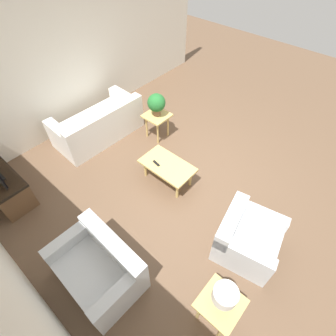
{
  "coord_description": "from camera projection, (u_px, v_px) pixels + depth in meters",
  "views": [
    {
      "loc": [
        -1.81,
        2.68,
        3.82
      ],
      "look_at": [
        0.14,
        0.46,
        0.55
      ],
      "focal_mm": 28.0,
      "sensor_mm": 36.0,
      "label": 1
    }
  ],
  "objects": [
    {
      "name": "side_table_plant",
      "position": [
        157.0,
        119.0,
        5.46
      ],
      "size": [
        0.49,
        0.49,
        0.56
      ],
      "color": "tan",
      "rests_on": "ground_plane"
    },
    {
      "name": "armchair",
      "position": [
        246.0,
        239.0,
        3.82
      ],
      "size": [
        0.97,
        0.99,
        0.72
      ],
      "rotation": [
        0.0,
        0.0,
        -1.37
      ],
      "color": "silver",
      "rests_on": "ground_plane"
    },
    {
      "name": "remote_control",
      "position": [
        156.0,
        163.0,
        4.65
      ],
      "size": [
        0.16,
        0.06,
        0.02
      ],
      "color": "black",
      "rests_on": "coffee_table"
    },
    {
      "name": "side_table_lamp",
      "position": [
        220.0,
        305.0,
        3.07
      ],
      "size": [
        0.49,
        0.49,
        0.56
      ],
      "color": "tan",
      "rests_on": "ground_plane"
    },
    {
      "name": "table_lamp",
      "position": [
        224.0,
        296.0,
        2.81
      ],
      "size": [
        0.28,
        0.28,
        0.38
      ],
      "color": "#997F4C",
      "rests_on": "side_table_lamp"
    },
    {
      "name": "ground_plane",
      "position": [
        189.0,
        178.0,
        4.99
      ],
      "size": [
        14.0,
        14.0,
        0.0
      ],
      "primitive_type": "plane",
      "color": "brown"
    },
    {
      "name": "potted_plant",
      "position": [
        156.0,
        103.0,
        5.18
      ],
      "size": [
        0.36,
        0.36,
        0.48
      ],
      "color": "brown",
      "rests_on": "side_table_plant"
    },
    {
      "name": "wall_right",
      "position": [
        75.0,
        59.0,
        5.34
      ],
      "size": [
        0.12,
        7.2,
        2.7
      ],
      "color": "silver",
      "rests_on": "ground_plane"
    },
    {
      "name": "sofa",
      "position": [
        99.0,
        125.0,
        5.57
      ],
      "size": [
        0.96,
        1.86,
        0.78
      ],
      "rotation": [
        0.0,
        0.0,
        1.54
      ],
      "color": "white",
      "rests_on": "ground_plane"
    },
    {
      "name": "loveseat",
      "position": [
        100.0,
        268.0,
        3.54
      ],
      "size": [
        1.22,
        0.87,
        0.72
      ],
      "rotation": [
        0.0,
        0.0,
        3.1
      ],
      "color": "silver",
      "rests_on": "ground_plane"
    },
    {
      "name": "tv_stand_chest",
      "position": [
        5.0,
        188.0,
        4.45
      ],
      "size": [
        1.02,
        0.52,
        0.55
      ],
      "color": "brown",
      "rests_on": "ground_plane"
    },
    {
      "name": "coffee_table",
      "position": [
        167.0,
        167.0,
        4.68
      ],
      "size": [
        0.97,
        0.56,
        0.42
      ],
      "color": "tan",
      "rests_on": "ground_plane"
    }
  ]
}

